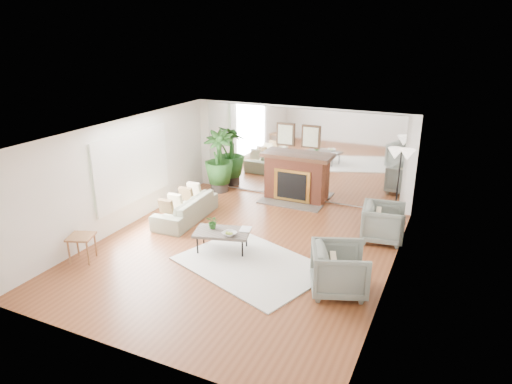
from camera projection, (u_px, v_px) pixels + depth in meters
The scene contains 18 objects.
ground at pixel (240, 251), 9.52m from camera, with size 7.00×7.00×0.00m, color brown.
wall_left at pixel (121, 176), 10.28m from camera, with size 0.02×7.00×2.50m, color white.
wall_right at pixel (392, 219), 7.92m from camera, with size 0.02×7.00×2.50m, color white.
wall_back at pixel (298, 154), 12.08m from camera, with size 6.00×0.02×2.50m, color white.
mirror_panel at pixel (298, 154), 12.06m from camera, with size 5.40×0.04×2.40m, color silver.
window_panel at pixel (133, 167), 10.57m from camera, with size 0.04×2.40×1.50m, color #B2E09E.
fireplace at pixel (295, 177), 12.08m from camera, with size 1.85×0.83×2.05m.
area_rug at pixel (251, 265), 8.93m from camera, with size 2.74×1.95×0.03m, color silver.
coffee_table at pixel (222, 233), 9.38m from camera, with size 1.26×0.93×0.45m.
sofa at pixel (186, 208), 11.00m from camera, with size 1.97×0.77×0.58m, color gray.
armchair_back at pixel (383, 223), 9.87m from camera, with size 0.87×0.90×0.82m, color slate.
armchair_front at pixel (339, 270), 7.90m from camera, with size 0.93×0.96×0.87m, color slate.
side_table at pixel (81, 240), 8.99m from camera, with size 0.61×0.61×0.54m.
potted_ficus at pixel (219, 159), 12.72m from camera, with size 1.02×1.02×1.75m.
floor_lamp at pixel (401, 160), 10.28m from camera, with size 0.60×0.33×1.84m.
tabletop_plant at pixel (213, 222), 9.45m from camera, with size 0.26×0.23×0.29m, color #295720.
fruit_bowl at pixel (229, 234), 9.17m from camera, with size 0.28×0.28×0.07m, color #99603D.
book at pixel (240, 229), 9.45m from camera, with size 0.22×0.30×0.02m, color #99603D.
Camera 1 is at (3.90, -7.61, 4.37)m, focal length 32.00 mm.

